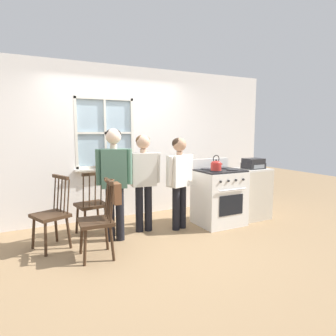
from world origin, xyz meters
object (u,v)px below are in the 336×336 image
at_px(kettle, 216,165).
at_px(chair_by_window, 98,222).
at_px(stove, 219,196).
at_px(potted_plant, 100,165).
at_px(handbag, 116,193).
at_px(person_teen_center, 143,173).
at_px(side_counter, 251,193).
at_px(person_adult_right, 179,174).
at_px(stereo, 253,164).
at_px(person_elderly_left, 114,173).
at_px(chair_near_wall, 52,215).
at_px(chair_center_cluster, 92,205).

bearing_deg(kettle, chair_by_window, -172.21).
xyz_separation_m(stove, potted_plant, (-1.71, 1.11, 0.51)).
xyz_separation_m(potted_plant, handbag, (-0.20, -1.53, -0.18)).
distance_m(chair_by_window, person_teen_center, 1.18).
bearing_deg(side_counter, kettle, -170.65).
relative_size(person_adult_right, kettle, 5.91).
relative_size(potted_plant, stereo, 0.73).
bearing_deg(person_teen_center, person_elderly_left, -153.14).
bearing_deg(stove, chair_near_wall, 176.44).
height_order(person_adult_right, stove, person_adult_right).
bearing_deg(stereo, stove, 179.68).
relative_size(person_teen_center, side_counter, 1.67).
bearing_deg(chair_by_window, person_elderly_left, 145.86).
relative_size(chair_by_window, person_teen_center, 0.65).
distance_m(chair_by_window, stove, 2.18).
distance_m(chair_center_cluster, handbag, 0.94).
height_order(chair_near_wall, person_teen_center, person_teen_center).
bearing_deg(person_elderly_left, stereo, 14.97).
bearing_deg(stereo, chair_near_wall, 177.15).
bearing_deg(stereo, person_teen_center, 173.08).
height_order(person_elderly_left, kettle, person_elderly_left).
bearing_deg(potted_plant, chair_by_window, -105.91).
bearing_deg(stereo, person_adult_right, 176.75).
bearing_deg(chair_center_cluster, chair_near_wall, 16.53).
distance_m(kettle, side_counter, 1.08).
relative_size(person_teen_center, person_adult_right, 1.03).
relative_size(chair_center_cluster, potted_plant, 3.92).
bearing_deg(chair_near_wall, stove, 65.18).
bearing_deg(handbag, person_elderly_left, 74.82).
bearing_deg(stove, kettle, -141.73).
relative_size(person_adult_right, potted_plant, 5.88).
relative_size(stove, kettle, 4.39).
relative_size(person_elderly_left, stereo, 4.70).
xyz_separation_m(potted_plant, side_counter, (2.44, -1.10, -0.54)).
distance_m(person_elderly_left, potted_plant, 1.06).
relative_size(stove, stereo, 3.19).
xyz_separation_m(chair_by_window, chair_center_cluster, (0.12, 0.85, 0.00)).
distance_m(kettle, stereo, 0.91).
xyz_separation_m(person_elderly_left, side_counter, (2.51, -0.04, -0.53)).
height_order(kettle, stereo, kettle).
relative_size(chair_near_wall, person_adult_right, 0.67).
bearing_deg(side_counter, chair_by_window, -171.72).
bearing_deg(handbag, person_adult_right, 22.67).
xyz_separation_m(chair_by_window, person_elderly_left, (0.36, 0.46, 0.53)).
bearing_deg(chair_center_cluster, stereo, 161.41).
distance_m(stove, side_counter, 0.73).
height_order(person_adult_right, stereo, person_adult_right).
height_order(stove, kettle, kettle).
bearing_deg(person_elderly_left, person_teen_center, 35.71).
height_order(chair_near_wall, stove, stove).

